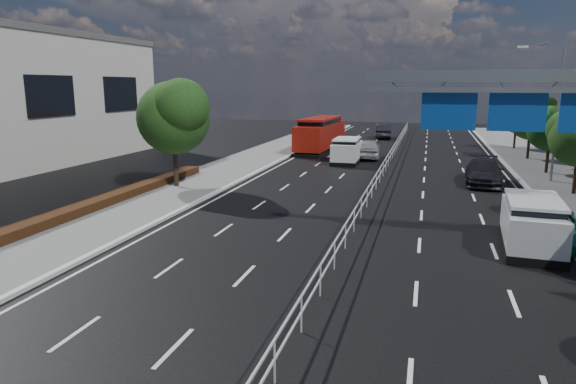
% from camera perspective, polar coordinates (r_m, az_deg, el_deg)
% --- Properties ---
extents(ground, '(160.00, 160.00, 0.00)m').
position_cam_1_polar(ground, '(12.42, -0.38, -18.56)').
color(ground, black).
rests_on(ground, ground).
extents(median_fence, '(0.05, 85.00, 1.02)m').
position_cam_1_polar(median_fence, '(33.44, 10.07, 1.71)').
color(median_fence, silver).
rests_on(median_fence, ground).
extents(overhead_gantry, '(10.24, 0.38, 7.45)m').
position_cam_1_polar(overhead_gantry, '(20.74, 26.26, 8.75)').
color(overhead_gantry, gray).
rests_on(overhead_gantry, ground).
extents(streetlight_far, '(2.78, 2.40, 9.00)m').
position_cam_1_polar(streetlight_far, '(37.12, 27.43, 8.84)').
color(streetlight_far, gray).
rests_on(streetlight_far, ground).
extents(near_tree_back, '(4.84, 4.51, 6.69)m').
position_cam_1_polar(near_tree_back, '(31.98, -12.54, 8.53)').
color(near_tree_back, black).
rests_on(near_tree_back, ground).
extents(far_tree_f, '(3.52, 3.28, 5.02)m').
position_cam_1_polar(far_tree_f, '(40.76, 27.23, 6.58)').
color(far_tree_f, black).
rests_on(far_tree_f, ground).
extents(far_tree_g, '(3.96, 3.69, 5.45)m').
position_cam_1_polar(far_tree_g, '(48.09, 25.48, 7.65)').
color(far_tree_g, black).
rests_on(far_tree_g, ground).
extents(far_tree_h, '(3.41, 3.18, 4.91)m').
position_cam_1_polar(far_tree_h, '(55.50, 24.13, 7.83)').
color(far_tree_h, black).
rests_on(far_tree_h, ground).
extents(white_minivan, '(2.08, 4.72, 2.04)m').
position_cam_1_polar(white_minivan, '(42.43, 6.55, 4.57)').
color(white_minivan, black).
rests_on(white_minivan, ground).
extents(red_bus, '(3.06, 10.97, 3.25)m').
position_cam_1_polar(red_bus, '(49.96, 3.64, 6.50)').
color(red_bus, black).
rests_on(red_bus, ground).
extents(near_car_silver, '(2.40, 5.09, 1.68)m').
position_cam_1_polar(near_car_silver, '(45.42, 8.93, 4.77)').
color(near_car_silver, '#989B9F').
rests_on(near_car_silver, ground).
extents(near_car_dark, '(2.24, 5.17, 1.65)m').
position_cam_1_polar(near_car_dark, '(63.21, 10.53, 6.65)').
color(near_car_dark, black).
rests_on(near_car_dark, ground).
extents(silver_minivan, '(2.38, 4.96, 2.01)m').
position_cam_1_polar(silver_minivan, '(22.11, 25.49, -3.22)').
color(silver_minivan, black).
rests_on(silver_minivan, ground).
extents(parked_car_teal, '(2.48, 4.98, 1.36)m').
position_cam_1_polar(parked_car_teal, '(23.56, 27.22, -3.29)').
color(parked_car_teal, '#17685B').
rests_on(parked_car_teal, ground).
extents(parked_car_dark, '(2.51, 5.60, 1.60)m').
position_cam_1_polar(parked_car_dark, '(35.41, 20.95, 2.11)').
color(parked_car_dark, black).
rests_on(parked_car_dark, ground).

